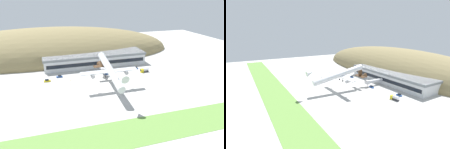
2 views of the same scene
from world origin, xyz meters
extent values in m
plane|color=#B7B5AF|center=(0.00, 0.00, 0.00)|extent=(355.97, 355.97, 0.00)
cube|color=#669342|center=(0.00, -44.94, 0.04)|extent=(320.38, 19.62, 0.08)
ellipsoid|color=olive|center=(-28.31, 90.23, 0.00)|extent=(239.35, 88.21, 50.73)
cube|color=silver|center=(6.19, 48.78, 4.91)|extent=(79.39, 19.73, 9.81)
cube|color=slate|center=(6.19, 48.78, 8.93)|extent=(80.59, 20.93, 1.77)
cube|color=black|center=(6.19, 38.87, 4.42)|extent=(76.21, 0.16, 2.75)
cylinder|color=silver|center=(6.61, 30.97, 4.00)|extent=(2.60, 15.89, 2.60)
cube|color=silver|center=(6.61, 23.02, 4.00)|extent=(3.38, 2.86, 2.86)
cylinder|color=slate|center=(6.61, 23.52, 2.00)|extent=(0.36, 0.36, 4.00)
cylinder|color=silver|center=(3.68, -2.11, 12.78)|extent=(4.21, 41.33, 11.53)
cone|color=silver|center=(3.68, -24.68, 16.89)|extent=(4.12, 5.29, 4.89)
cone|color=#4C331E|center=(3.68, 20.87, 8.59)|extent=(4.12, 6.12, 5.04)
cube|color=#4C331E|center=(3.68, 17.55, 13.15)|extent=(0.50, 5.14, 8.46)
cube|color=#4C331E|center=(3.68, 17.76, 9.16)|extent=(10.94, 2.96, 0.88)
cube|color=silver|center=(3.68, -0.08, 11.67)|extent=(34.53, 3.62, 1.09)
cylinder|color=#9E9EA3|center=(-6.68, -0.61, 10.22)|extent=(2.30, 3.95, 2.91)
cylinder|color=#9E9EA3|center=(14.04, -0.61, 10.22)|extent=(2.30, 3.95, 2.91)
cylinder|color=#2D2D2D|center=(1.36, -0.08, 9.42)|extent=(0.28, 0.28, 2.20)
cylinder|color=#2D2D2D|center=(1.36, -0.08, 8.32)|extent=(0.45, 1.10, 1.10)
cylinder|color=#2D2D2D|center=(5.99, -0.08, 9.42)|extent=(0.28, 0.28, 2.20)
cylinder|color=#2D2D2D|center=(5.99, -0.08, 8.32)|extent=(0.45, 1.10, 1.10)
cylinder|color=#2D2D2D|center=(3.68, -16.31, 12.48)|extent=(0.22, 0.22, 1.98)
cylinder|color=#2D2D2D|center=(3.68, -16.31, 11.49)|extent=(0.30, 0.83, 0.82)
cube|color=#264C99|center=(-23.74, 28.99, 0.43)|extent=(4.18, 1.70, 0.86)
cube|color=black|center=(-23.53, 28.99, 1.22)|extent=(2.31, 1.42, 0.71)
cube|color=#264C99|center=(33.55, 29.62, 0.41)|extent=(4.10, 1.85, 0.82)
cube|color=black|center=(33.75, 29.62, 1.16)|extent=(2.27, 1.55, 0.67)
cube|color=#264C99|center=(9.91, 24.90, 0.46)|extent=(4.66, 2.03, 0.93)
cube|color=black|center=(9.69, 24.92, 1.30)|extent=(2.61, 1.59, 0.76)
cube|color=gold|center=(-32.08, 23.51, 0.45)|extent=(4.27, 1.83, 0.91)
cube|color=black|center=(-32.29, 23.51, 1.28)|extent=(2.35, 1.56, 0.74)
cube|color=gold|center=(35.10, 20.95, 1.30)|extent=(2.09, 2.38, 2.61)
cube|color=black|center=(34.09, 20.90, 1.77)|extent=(0.18, 1.93, 1.15)
cube|color=#38383D|center=(38.17, 21.12, 0.45)|extent=(4.29, 2.27, 0.90)
cylinder|color=silver|center=(38.17, 21.12, 1.98)|extent=(4.08, 2.37, 2.16)
cube|color=orange|center=(-17.33, 20.51, 0.01)|extent=(0.52, 0.52, 0.03)
cone|color=orange|center=(-17.33, 20.51, 0.31)|extent=(0.40, 0.40, 0.55)
cube|color=orange|center=(-18.39, 13.21, 0.01)|extent=(0.52, 0.52, 0.03)
cone|color=orange|center=(-18.39, 13.21, 0.31)|extent=(0.40, 0.40, 0.55)
camera|label=1|loc=(-31.29, -116.35, 55.65)|focal=35.00mm
camera|label=2|loc=(111.22, -65.96, 44.99)|focal=28.00mm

